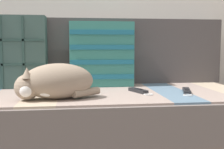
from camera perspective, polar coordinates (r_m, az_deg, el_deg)
The scene contains 7 objects.
couch at distance 1.62m, azimuth -4.04°, elevation -9.87°, with size 1.84×0.82×0.37m.
sofa_backrest at distance 1.91m, azimuth -4.68°, elevation 4.71°, with size 1.81×0.14×0.43m.
throw_pillow_quilted at distance 1.80m, azimuth -19.11°, elevation 4.34°, with size 0.37×0.14×0.43m.
throw_pillow_striped at distance 1.77m, azimuth -2.16°, elevation 4.12°, with size 0.39×0.14×0.40m.
sleeping_cat at distance 1.36m, azimuth -11.84°, elevation -1.57°, with size 0.40×0.23×0.17m.
game_remote_near at distance 1.58m, azimuth 14.91°, elevation -3.27°, with size 0.10×0.21×0.02m.
game_remote_far at distance 1.54m, azimuth 5.47°, elevation -3.32°, with size 0.11×0.19×0.02m.
Camera 1 is at (-0.08, -1.42, 0.62)m, focal length 45.00 mm.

